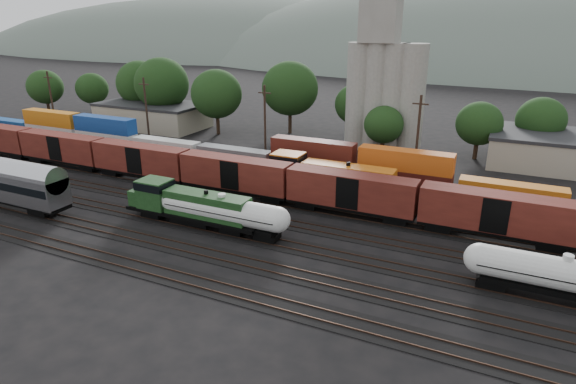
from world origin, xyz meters
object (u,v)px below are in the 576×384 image
at_px(grain_silo, 384,85).
at_px(tank_car_a, 223,211).
at_px(orange_locomotive, 323,176).
at_px(green_locomotive, 185,203).

bearing_deg(grain_silo, tank_car_a, -98.65).
relative_size(tank_car_a, grain_silo, 0.54).
height_order(tank_car_a, orange_locomotive, orange_locomotive).
height_order(tank_car_a, grain_silo, grain_silo).
relative_size(green_locomotive, grain_silo, 0.57).
distance_m(tank_car_a, grain_silo, 42.39).
xyz_separation_m(orange_locomotive, grain_silo, (0.65, 26.00, 8.48)).
bearing_deg(orange_locomotive, tank_car_a, -110.41).
bearing_deg(green_locomotive, tank_car_a, -0.00).
bearing_deg(tank_car_a, grain_silo, 81.35).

